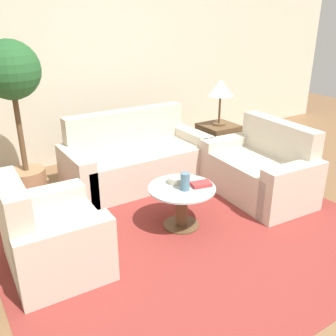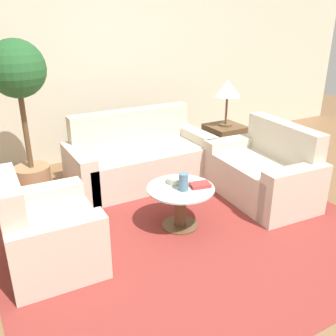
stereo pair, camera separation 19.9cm
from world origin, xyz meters
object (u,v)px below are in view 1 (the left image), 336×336
at_px(sofa_main, 135,160).
at_px(coffee_table, 182,201).
at_px(table_lamp, 221,89).
at_px(vase, 185,182).
at_px(armchair, 48,239).
at_px(potted_plant, 14,95).
at_px(book_stack, 201,184).
at_px(loveseat, 261,171).
at_px(bowl, 176,180).

distance_m(sofa_main, coffee_table, 1.23).
height_order(table_lamp, vase, table_lamp).
distance_m(armchair, table_lamp, 3.08).
xyz_separation_m(coffee_table, potted_plant, (-1.13, 1.52, 0.92)).
xyz_separation_m(sofa_main, coffee_table, (-0.14, -1.22, -0.01)).
xyz_separation_m(coffee_table, book_stack, (0.18, -0.07, 0.17)).
height_order(armchair, book_stack, armchair).
xyz_separation_m(potted_plant, vase, (1.12, -1.58, -0.69)).
bearing_deg(loveseat, sofa_main, -132.68).
xyz_separation_m(sofa_main, potted_plant, (-1.27, 0.30, 0.91)).
xyz_separation_m(loveseat, bowl, (-1.20, 0.02, 0.18)).
distance_m(table_lamp, potted_plant, 2.60).
relative_size(coffee_table, potted_plant, 0.38).
bearing_deg(sofa_main, coffee_table, -96.41).
bearing_deg(coffee_table, sofa_main, 83.59).
bearing_deg(vase, coffee_table, 84.48).
xyz_separation_m(table_lamp, book_stack, (-1.27, -1.25, -0.61)).
distance_m(coffee_table, potted_plant, 2.11).
height_order(coffee_table, bowl, bowl).
height_order(vase, book_stack, vase).
relative_size(coffee_table, book_stack, 3.08).
xyz_separation_m(sofa_main, loveseat, (1.07, -1.13, -0.00)).
bearing_deg(loveseat, coffee_table, -81.64).
height_order(armchair, table_lamp, table_lamp).
bearing_deg(sofa_main, vase, -96.37).
relative_size(sofa_main, vase, 10.48).
xyz_separation_m(loveseat, coffee_table, (-1.21, -0.10, -0.01)).
relative_size(loveseat, vase, 7.82).
bearing_deg(book_stack, armchair, -172.06).
relative_size(table_lamp, potted_plant, 0.35).
height_order(armchair, coffee_table, armchair).
bearing_deg(armchair, coffee_table, -89.46).
height_order(bowl, book_stack, bowl).
bearing_deg(vase, armchair, 175.98).
bearing_deg(book_stack, table_lamp, 56.67).
bearing_deg(vase, book_stack, -4.88).
relative_size(sofa_main, armchair, 1.97).
relative_size(sofa_main, book_stack, 8.31).
height_order(armchair, bowl, armchair).
xyz_separation_m(vase, book_stack, (0.18, -0.02, -0.07)).
bearing_deg(loveseat, armchair, -84.76).
bearing_deg(vase, sofa_main, 83.63).
bearing_deg(vase, potted_plant, 125.38).
bearing_deg(bowl, loveseat, -1.02).
relative_size(armchair, potted_plant, 0.51).
bearing_deg(book_stack, coffee_table, 169.09).
relative_size(loveseat, potted_plant, 0.76).
distance_m(potted_plant, vase, 2.06).
xyz_separation_m(sofa_main, vase, (-0.14, -1.28, 0.23)).
xyz_separation_m(loveseat, table_lamp, (0.24, 1.08, 0.77)).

